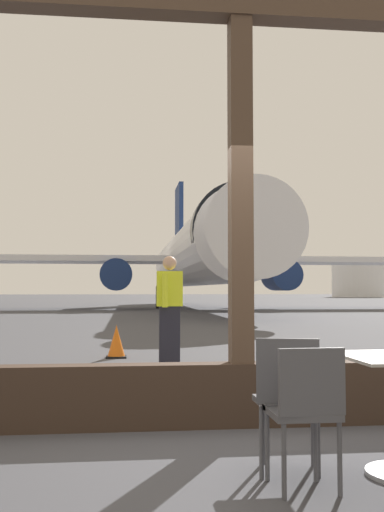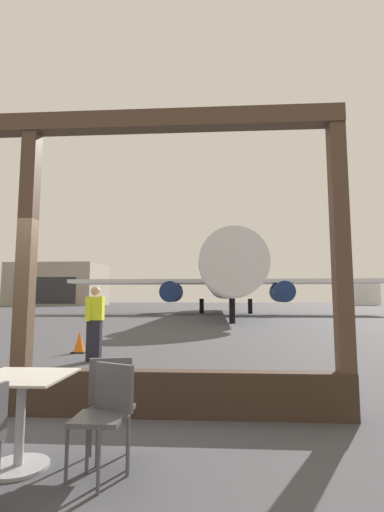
{
  "view_description": "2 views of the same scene",
  "coord_description": "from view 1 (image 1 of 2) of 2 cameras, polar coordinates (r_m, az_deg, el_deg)",
  "views": [
    {
      "loc": [
        -1.02,
        -5.18,
        1.21
      ],
      "look_at": [
        1.61,
        18.53,
        2.59
      ],
      "focal_mm": 40.99,
      "sensor_mm": 36.0,
      "label": 1
    },
    {
      "loc": [
        2.5,
        -4.8,
        1.44
      ],
      "look_at": [
        1.39,
        12.65,
        3.44
      ],
      "focal_mm": 26.47,
      "sensor_mm": 36.0,
      "label": 2
    }
  ],
  "objects": [
    {
      "name": "fuel_storage_tank",
      "position": [
        100.88,
        15.91,
        -2.25
      ],
      "size": [
        8.61,
        8.61,
        5.72
      ],
      "primitive_type": "cylinder",
      "color": "white",
      "rests_on": "ground"
    },
    {
      "name": "window_frame",
      "position": [
        5.28,
        4.78,
        -0.59
      ],
      "size": [
        8.34,
        0.24,
        3.95
      ],
      "color": "#38281E",
      "rests_on": "ground"
    },
    {
      "name": "cafe_chair_aisle_right",
      "position": [
        3.97,
        9.33,
        -12.98
      ],
      "size": [
        0.47,
        0.47,
        0.9
      ],
      "color": "#4C4C51",
      "rests_on": "ground"
    },
    {
      "name": "ground_crew_worker",
      "position": [
        9.22,
        -2.21,
        -5.22
      ],
      "size": [
        0.4,
        0.54,
        1.74
      ],
      "color": "black",
      "rests_on": "ground"
    },
    {
      "name": "cafe_chair_side_extra",
      "position": [
        3.68,
        11.07,
        -13.98
      ],
      "size": [
        0.41,
        0.41,
        0.87
      ],
      "color": "#4C4C51",
      "rests_on": "ground"
    },
    {
      "name": "traffic_cone",
      "position": [
        10.61,
        -7.39,
        -8.35
      ],
      "size": [
        0.36,
        0.36,
        0.58
      ],
      "color": "orange",
      "rests_on": "ground"
    },
    {
      "name": "airplane",
      "position": [
        36.42,
        0.75,
        0.13
      ],
      "size": [
        29.97,
        33.24,
        10.34
      ],
      "color": "silver",
      "rests_on": "ground"
    },
    {
      "name": "ground_plane",
      "position": [
        45.21,
        -5.04,
        -4.83
      ],
      "size": [
        220.0,
        220.0,
        0.0
      ],
      "primitive_type": "plane",
      "color": "#424247"
    }
  ]
}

